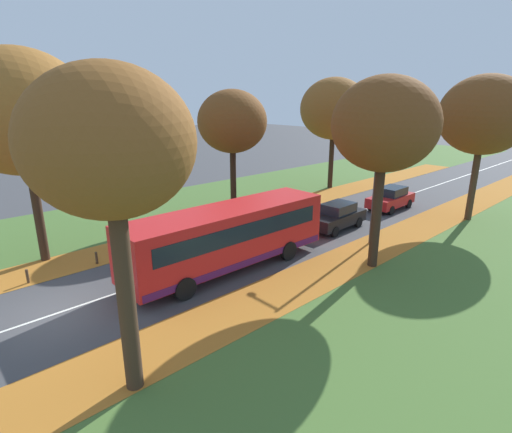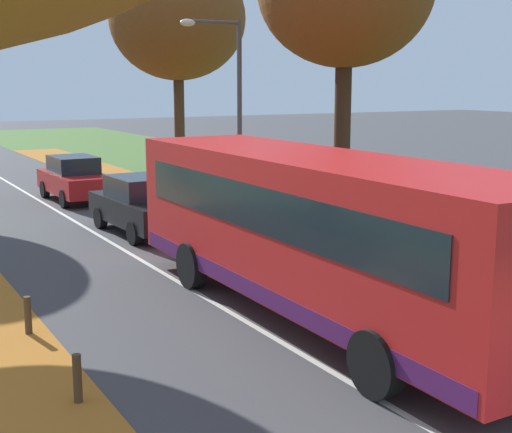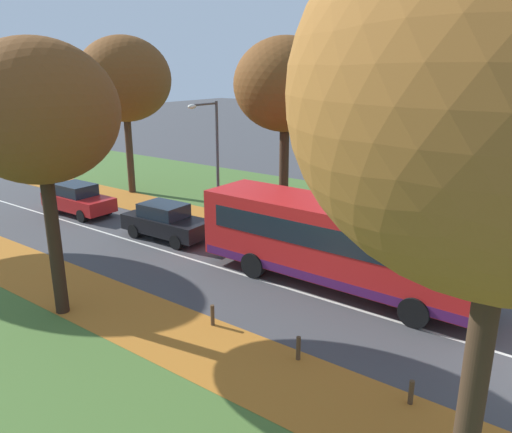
# 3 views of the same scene
# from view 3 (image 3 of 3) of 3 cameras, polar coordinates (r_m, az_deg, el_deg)

# --- Properties ---
(leaf_litter_left) EXTENTS (2.80, 60.00, 0.00)m
(leaf_litter_left) POSITION_cam_3_polar(r_m,az_deg,el_deg) (18.22, -18.79, -8.55)
(leaf_litter_left) COLOR #B26B23
(leaf_litter_left) RESTS_ON grass_verge_left
(grass_verge_right) EXTENTS (12.00, 90.00, 0.01)m
(grass_verge_right) POSITION_cam_3_polar(r_m,az_deg,el_deg) (31.22, -4.43, 2.85)
(grass_verge_right) COLOR #476B2D
(grass_verge_right) RESTS_ON ground
(leaf_litter_right) EXTENTS (2.80, 60.00, 0.00)m
(leaf_litter_right) POSITION_cam_3_polar(r_m,az_deg,el_deg) (24.14, -0.78, -1.32)
(leaf_litter_right) COLOR #B26B23
(leaf_litter_right) RESTS_ON grass_verge_right
(road_centre_line) EXTENTS (0.12, 80.00, 0.01)m
(road_centre_line) POSITION_cam_3_polar(r_m,az_deg,el_deg) (25.28, -18.18, -1.36)
(road_centre_line) COLOR silver
(road_centre_line) RESTS_ON ground
(tree_left_near) EXTENTS (4.58, 4.58, 8.36)m
(tree_left_near) POSITION_cam_3_polar(r_m,az_deg,el_deg) (15.72, -23.62, 10.79)
(tree_left_near) COLOR black
(tree_left_near) RESTS_ON ground
(tree_right_near) EXTENTS (4.68, 4.68, 8.84)m
(tree_right_near) POSITION_cam_3_polar(r_m,az_deg,el_deg) (23.19, 3.37, 14.72)
(tree_right_near) COLOR #382619
(tree_right_near) RESTS_ON ground
(tree_right_mid) EXTENTS (5.46, 5.46, 9.24)m
(tree_right_mid) POSITION_cam_3_polar(r_m,az_deg,el_deg) (31.10, -14.83, 14.90)
(tree_right_mid) COLOR #422D1E
(tree_right_mid) RESTS_ON ground
(bollard_third) EXTENTS (0.12, 0.12, 0.62)m
(bollard_third) POSITION_cam_3_polar(r_m,az_deg,el_deg) (12.75, 17.31, -18.65)
(bollard_third) COLOR #4C3823
(bollard_third) RESTS_ON ground
(bollard_fourth) EXTENTS (0.12, 0.12, 0.69)m
(bollard_fourth) POSITION_cam_3_polar(r_m,az_deg,el_deg) (13.77, 4.87, -14.78)
(bollard_fourth) COLOR #4C3823
(bollard_fourth) RESTS_ON ground
(bollard_fifth) EXTENTS (0.12, 0.12, 0.67)m
(bollard_fifth) POSITION_cam_3_polar(r_m,az_deg,el_deg) (15.39, -5.00, -11.18)
(bollard_fifth) COLOR #4C3823
(bollard_fifth) RESTS_ON ground
(streetlamp_right) EXTENTS (1.89, 0.28, 6.00)m
(streetlamp_right) POSITION_cam_3_polar(r_m,az_deg,el_deg) (23.42, -4.98, 7.45)
(streetlamp_right) COLOR #47474C
(streetlamp_right) RESTS_ON ground
(bus) EXTENTS (2.74, 10.42, 2.98)m
(bus) POSITION_cam_3_polar(r_m,az_deg,el_deg) (17.60, 9.54, -2.79)
(bus) COLOR red
(bus) RESTS_ON ground
(car_black_lead) EXTENTS (1.89, 4.26, 1.62)m
(car_black_lead) POSITION_cam_3_polar(r_m,az_deg,el_deg) (22.85, -10.25, -0.55)
(car_black_lead) COLOR black
(car_black_lead) RESTS_ON ground
(car_red_following) EXTENTS (1.83, 4.23, 1.62)m
(car_red_following) POSITION_cam_3_polar(r_m,az_deg,el_deg) (27.85, -19.70, 1.88)
(car_red_following) COLOR #B21919
(car_red_following) RESTS_ON ground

